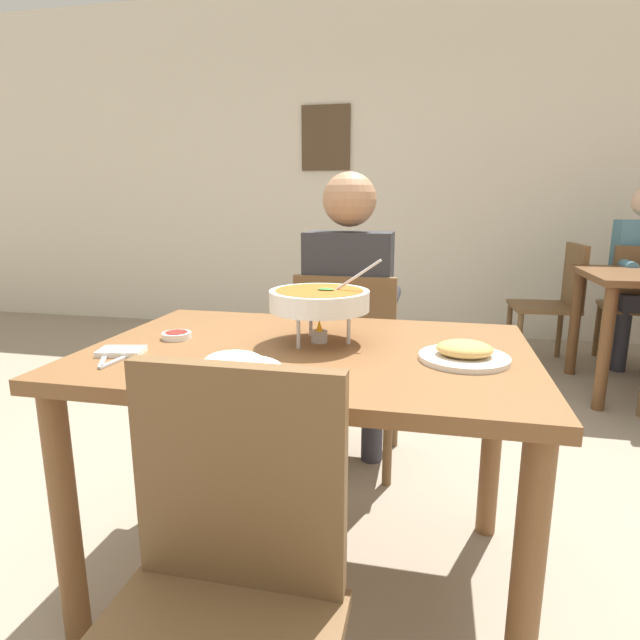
# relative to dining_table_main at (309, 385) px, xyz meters

# --- Properties ---
(ground_plane) EXTENTS (16.00, 16.00, 0.00)m
(ground_plane) POSITION_rel_dining_table_main_xyz_m (0.00, 0.00, -0.66)
(ground_plane) COLOR gray
(cafe_rear_partition) EXTENTS (10.00, 0.10, 3.00)m
(cafe_rear_partition) POSITION_rel_dining_table_main_xyz_m (0.00, 3.43, 0.84)
(cafe_rear_partition) COLOR beige
(cafe_rear_partition) RESTS_ON ground_plane
(picture_frame_hung) EXTENTS (0.44, 0.03, 0.56)m
(picture_frame_hung) POSITION_rel_dining_table_main_xyz_m (-0.65, 3.37, 1.10)
(picture_frame_hung) COLOR #4C3823
(dining_table_main) EXTENTS (1.27, 0.86, 0.77)m
(dining_table_main) POSITION_rel_dining_table_main_xyz_m (0.00, 0.00, 0.00)
(dining_table_main) COLOR brown
(dining_table_main) RESTS_ON ground_plane
(chair_diner_main) EXTENTS (0.44, 0.44, 0.90)m
(chair_diner_main) POSITION_rel_dining_table_main_xyz_m (-0.00, 0.72, -0.15)
(chair_diner_main) COLOR brown
(chair_diner_main) RESTS_ON ground_plane
(diner_main) EXTENTS (0.40, 0.45, 1.31)m
(diner_main) POSITION_rel_dining_table_main_xyz_m (0.00, 0.75, 0.09)
(diner_main) COLOR #2D2D38
(diner_main) RESTS_ON ground_plane
(chair_viewer_empty) EXTENTS (0.44, 0.44, 0.90)m
(chair_viewer_empty) POSITION_rel_dining_table_main_xyz_m (0.00, -0.69, -0.15)
(chair_viewer_empty) COLOR brown
(chair_viewer_empty) RESTS_ON ground_plane
(curry_bowl) EXTENTS (0.33, 0.30, 0.26)m
(curry_bowl) POSITION_rel_dining_table_main_xyz_m (0.02, 0.07, 0.24)
(curry_bowl) COLOR silver
(curry_bowl) RESTS_ON dining_table_main
(rice_plate) EXTENTS (0.24, 0.24, 0.06)m
(rice_plate) POSITION_rel_dining_table_main_xyz_m (-0.13, -0.27, 0.13)
(rice_plate) COLOR white
(rice_plate) RESTS_ON dining_table_main
(appetizer_plate) EXTENTS (0.24, 0.24, 0.06)m
(appetizer_plate) POSITION_rel_dining_table_main_xyz_m (0.44, -0.04, 0.13)
(appetizer_plate) COLOR white
(appetizer_plate) RESTS_ON dining_table_main
(sauce_dish) EXTENTS (0.09, 0.09, 0.02)m
(sauce_dish) POSITION_rel_dining_table_main_xyz_m (-0.43, 0.01, 0.13)
(sauce_dish) COLOR white
(sauce_dish) RESTS_ON dining_table_main
(napkin_folded) EXTENTS (0.13, 0.10, 0.02)m
(napkin_folded) POSITION_rel_dining_table_main_xyz_m (-0.50, -0.18, 0.12)
(napkin_folded) COLOR white
(napkin_folded) RESTS_ON dining_table_main
(fork_utensil) EXTENTS (0.09, 0.16, 0.01)m
(fork_utensil) POSITION_rel_dining_table_main_xyz_m (-0.52, -0.23, 0.12)
(fork_utensil) COLOR silver
(fork_utensil) RESTS_ON dining_table_main
(spoon_utensil) EXTENTS (0.03, 0.17, 0.01)m
(spoon_utensil) POSITION_rel_dining_table_main_xyz_m (-0.47, -0.23, 0.12)
(spoon_utensil) COLOR silver
(spoon_utensil) RESTS_ON dining_table_main
(chair_bg_right) EXTENTS (0.49, 0.49, 0.90)m
(chair_bg_right) POSITION_rel_dining_table_main_xyz_m (1.79, 2.62, -0.15)
(chair_bg_right) COLOR brown
(chair_bg_right) RESTS_ON ground_plane
(chair_bg_corner) EXTENTS (0.47, 0.47, 0.90)m
(chair_bg_corner) POSITION_rel_dining_table_main_xyz_m (1.24, 2.63, -0.15)
(chair_bg_corner) COLOR brown
(chair_bg_corner) RESTS_ON ground_plane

